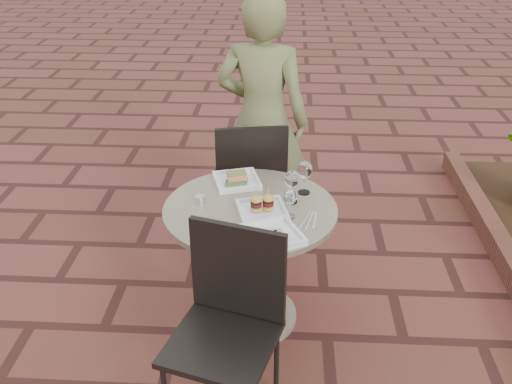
# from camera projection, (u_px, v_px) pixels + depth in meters

# --- Properties ---
(ground) EXTENTS (60.00, 60.00, 0.00)m
(ground) POSITION_uv_depth(u_px,v_px,m) (256.00, 287.00, 3.52)
(ground) COLOR #5B2924
(ground) RESTS_ON ground
(cafe_table) EXTENTS (0.90, 0.90, 0.73)m
(cafe_table) POSITION_uv_depth(u_px,v_px,m) (250.00, 247.00, 3.05)
(cafe_table) COLOR gray
(cafe_table) RESTS_ON ground
(chair_far) EXTENTS (0.51, 0.51, 0.93)m
(chair_far) POSITION_uv_depth(u_px,v_px,m) (250.00, 177.00, 3.64)
(chair_far) COLOR black
(chair_far) RESTS_ON ground
(chair_near) EXTENTS (0.55, 0.55, 0.93)m
(chair_near) POSITION_uv_depth(u_px,v_px,m) (230.00, 312.00, 2.49)
(chair_near) COLOR black
(chair_near) RESTS_ON ground
(diner) EXTENTS (0.67, 0.51, 1.68)m
(diner) POSITION_uv_depth(u_px,v_px,m) (262.00, 120.00, 3.72)
(diner) COLOR #606537
(diner) RESTS_ON ground
(plate_salmon) EXTENTS (0.30, 0.30, 0.07)m
(plate_salmon) POSITION_uv_depth(u_px,v_px,m) (237.00, 180.00, 3.16)
(plate_salmon) COLOR white
(plate_salmon) RESTS_ON cafe_table
(plate_sliders) EXTENTS (0.29, 0.29, 0.15)m
(plate_sliders) POSITION_uv_depth(u_px,v_px,m) (262.00, 208.00, 2.87)
(plate_sliders) COLOR white
(plate_sliders) RESTS_ON cafe_table
(plate_tuna) EXTENTS (0.34, 0.34, 0.03)m
(plate_tuna) POSITION_uv_depth(u_px,v_px,m) (272.00, 235.00, 2.67)
(plate_tuna) COLOR white
(plate_tuna) RESTS_ON cafe_table
(wine_glass_right) EXTENTS (0.06, 0.06, 0.15)m
(wine_glass_right) POSITION_uv_depth(u_px,v_px,m) (290.00, 198.00, 2.80)
(wine_glass_right) COLOR white
(wine_glass_right) RESTS_ON cafe_table
(wine_glass_mid) EXTENTS (0.08, 0.08, 0.18)m
(wine_glass_mid) POSITION_uv_depth(u_px,v_px,m) (292.00, 180.00, 2.92)
(wine_glass_mid) COLOR white
(wine_glass_mid) RESTS_ON cafe_table
(wine_glass_far) EXTENTS (0.08, 0.08, 0.19)m
(wine_glass_far) POSITION_uv_depth(u_px,v_px,m) (305.00, 171.00, 3.01)
(wine_glass_far) COLOR white
(wine_glass_far) RESTS_ON cafe_table
(steel_ramekin) EXTENTS (0.06, 0.06, 0.04)m
(steel_ramekin) POSITION_uv_depth(u_px,v_px,m) (200.00, 199.00, 2.97)
(steel_ramekin) COLOR silver
(steel_ramekin) RESTS_ON cafe_table
(cutlery_set) EXTENTS (0.12, 0.21, 0.00)m
(cutlery_set) POSITION_uv_depth(u_px,v_px,m) (310.00, 220.00, 2.81)
(cutlery_set) COLOR silver
(cutlery_set) RESTS_ON cafe_table
(planter_curb) EXTENTS (0.12, 3.00, 0.15)m
(planter_curb) POSITION_uv_depth(u_px,v_px,m) (506.00, 258.00, 3.67)
(planter_curb) COLOR brown
(planter_curb) RESTS_ON ground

